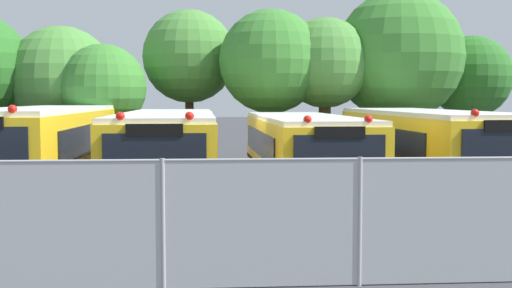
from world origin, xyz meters
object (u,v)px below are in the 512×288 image
(tree_1, at_px, (65,80))
(tree_6, at_px, (403,54))
(tree_5, at_px, (326,65))
(tree_4, at_px, (274,60))
(school_bus_1, at_px, (168,153))
(school_bus_3, at_px, (425,150))
(tree_7, at_px, (471,79))
(tree_3, at_px, (189,56))
(school_bus_2, at_px, (303,153))
(traffic_cone, at_px, (247,253))
(school_bus_0, at_px, (43,150))
(tree_2, at_px, (101,88))

(tree_1, xyz_separation_m, tree_6, (13.34, -0.24, 1.07))
(tree_1, bearing_deg, tree_5, -5.27)
(tree_4, bearing_deg, school_bus_1, -116.86)
(school_bus_3, height_order, tree_4, tree_4)
(tree_6, height_order, tree_7, tree_6)
(school_bus_3, bearing_deg, tree_3, -53.61)
(school_bus_2, relative_size, tree_3, 1.47)
(school_bus_1, height_order, traffic_cone, school_bus_1)
(school_bus_2, distance_m, tree_5, 7.78)
(school_bus_1, height_order, school_bus_2, school_bus_1)
(school_bus_0, distance_m, school_bus_1, 3.45)
(school_bus_0, distance_m, traffic_cone, 9.27)
(tree_3, bearing_deg, tree_6, -9.54)
(tree_6, bearing_deg, tree_3, 170.46)
(school_bus_2, bearing_deg, tree_6, -124.93)
(tree_1, height_order, tree_3, tree_3)
(tree_2, height_order, tree_3, tree_3)
(tree_2, relative_size, tree_4, 0.78)
(tree_6, relative_size, tree_7, 1.31)
(school_bus_0, bearing_deg, tree_4, -136.02)
(school_bus_1, relative_size, tree_4, 1.73)
(tree_1, bearing_deg, school_bus_2, -44.09)
(school_bus_3, bearing_deg, tree_6, -103.14)
(school_bus_2, xyz_separation_m, tree_1, (-8.18, 7.92, 2.25))
(school_bus_2, distance_m, tree_2, 9.60)
(school_bus_2, bearing_deg, traffic_cone, 73.72)
(tree_7, bearing_deg, tree_1, -178.73)
(tree_4, height_order, traffic_cone, tree_4)
(school_bus_1, height_order, school_bus_3, school_bus_3)
(tree_2, bearing_deg, tree_3, 37.30)
(tree_2, relative_size, traffic_cone, 7.59)
(tree_2, xyz_separation_m, tree_3, (3.19, 2.43, 1.35))
(tree_4, relative_size, tree_6, 0.88)
(school_bus_2, xyz_separation_m, tree_4, (-0.08, 7.06, 3.01))
(tree_3, relative_size, traffic_cone, 10.08)
(tree_2, bearing_deg, school_bus_3, -33.28)
(tree_1, bearing_deg, tree_7, 1.27)
(tree_5, bearing_deg, traffic_cone, -105.29)
(tree_7, distance_m, traffic_cone, 19.11)
(traffic_cone, bearing_deg, tree_7, 56.91)
(tree_3, distance_m, tree_5, 5.76)
(tree_3, xyz_separation_m, tree_5, (5.34, -2.13, -0.43))
(school_bus_0, relative_size, tree_1, 1.93)
(school_bus_3, distance_m, tree_7, 9.76)
(tree_1, bearing_deg, school_bus_0, -82.69)
(school_bus_0, bearing_deg, school_bus_1, 174.54)
(school_bus_2, xyz_separation_m, school_bus_3, (3.53, 0.04, 0.07))
(school_bus_0, relative_size, tree_7, 2.01)
(school_bus_0, height_order, tree_5, tree_5)
(tree_1, xyz_separation_m, traffic_cone, (6.13, -15.40, -3.25))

